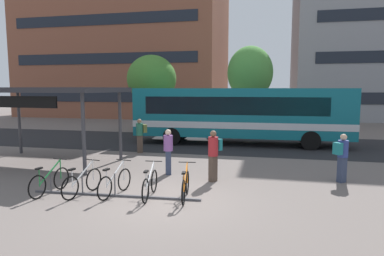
% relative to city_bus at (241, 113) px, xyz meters
% --- Properties ---
extents(ground, '(200.00, 200.00, 0.00)m').
position_rel_city_bus_xyz_m(ground, '(-1.33, -10.36, -1.78)').
color(ground, '#6B605B').
extents(bus_lane_asphalt, '(80.00, 7.20, 0.01)m').
position_rel_city_bus_xyz_m(bus_lane_asphalt, '(-1.33, -0.00, -1.77)').
color(bus_lane_asphalt, '#232326').
rests_on(bus_lane_asphalt, ground).
extents(city_bus, '(12.07, 2.79, 3.20)m').
position_rel_city_bus_xyz_m(city_bus, '(0.00, 0.00, 0.00)').
color(city_bus, '#0F6070').
rests_on(city_bus, ground).
extents(bike_rack, '(5.15, 0.37, 0.70)m').
position_rel_city_bus_xyz_m(bike_rack, '(-2.91, -10.34, -1.69)').
color(bike_rack, '#47474C').
rests_on(bike_rack, ground).
extents(parked_bicycle_green_0, '(0.52, 1.72, 0.99)m').
position_rel_city_bus_xyz_m(parked_bicycle_green_0, '(-4.95, -10.54, -1.39)').
color(parked_bicycle_green_0, black).
rests_on(parked_bicycle_green_0, ground).
extents(parked_bicycle_white_1, '(0.53, 1.70, 0.99)m').
position_rel_city_bus_xyz_m(parked_bicycle_white_1, '(-3.91, -10.44, -1.39)').
color(parked_bicycle_white_1, black).
rests_on(parked_bicycle_white_1, ground).
extents(parked_bicycle_white_2, '(0.52, 1.71, 0.99)m').
position_rel_city_bus_xyz_m(parked_bicycle_white_2, '(-2.96, -10.24, -1.39)').
color(parked_bicycle_white_2, black).
rests_on(parked_bicycle_white_2, ground).
extents(parked_bicycle_white_3, '(0.52, 1.72, 0.99)m').
position_rel_city_bus_xyz_m(parked_bicycle_white_3, '(-1.86, -10.21, -1.39)').
color(parked_bicycle_white_3, black).
rests_on(parked_bicycle_white_3, ground).
extents(parked_bicycle_orange_4, '(0.52, 1.72, 0.99)m').
position_rel_city_bus_xyz_m(parked_bicycle_orange_4, '(-0.82, -10.12, -1.39)').
color(parked_bicycle_orange_4, black).
rests_on(parked_bicycle_orange_4, ground).
extents(transit_shelter, '(6.58, 3.98, 3.23)m').
position_rel_city_bus_xyz_m(transit_shelter, '(-7.77, -6.71, 1.26)').
color(transit_shelter, '#38383D').
rests_on(transit_shelter, ground).
extents(commuter_olive_pack_0, '(0.60, 0.54, 1.70)m').
position_rel_city_bus_xyz_m(commuter_olive_pack_0, '(-4.68, -3.71, -0.80)').
color(commuter_olive_pack_0, '#47382D').
rests_on(commuter_olive_pack_0, ground).
extents(commuter_teal_pack_1, '(0.60, 0.57, 1.66)m').
position_rel_city_bus_xyz_m(commuter_teal_pack_1, '(3.94, -7.27, -0.81)').
color(commuter_teal_pack_1, '#2D3851').
rests_on(commuter_teal_pack_1, ground).
extents(commuter_teal_pack_2, '(0.52, 0.61, 1.77)m').
position_rel_city_bus_xyz_m(commuter_teal_pack_2, '(-0.32, -8.06, -0.76)').
color(commuter_teal_pack_2, '#47382D').
rests_on(commuter_teal_pack_2, ground).
extents(commuter_teal_pack_3, '(0.46, 0.59, 1.69)m').
position_rel_city_bus_xyz_m(commuter_teal_pack_3, '(-2.12, -7.47, -0.80)').
color(commuter_teal_pack_3, '#2D3851').
rests_on(commuter_teal_pack_3, ground).
extents(street_tree_0, '(3.58, 3.58, 5.61)m').
position_rel_city_bus_xyz_m(street_tree_0, '(-6.85, 4.26, 2.10)').
color(street_tree_0, brown).
rests_on(street_tree_0, ground).
extents(street_tree_1, '(3.47, 3.47, 6.42)m').
position_rel_city_bus_xyz_m(street_tree_1, '(0.09, 7.16, 2.60)').
color(street_tree_1, brown).
rests_on(street_tree_1, ground).
extents(building_left_wing, '(22.78, 13.74, 19.55)m').
position_rel_city_bus_xyz_m(building_left_wing, '(-15.24, 19.94, 8.00)').
color(building_left_wing, brown).
rests_on(building_left_wing, ground).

